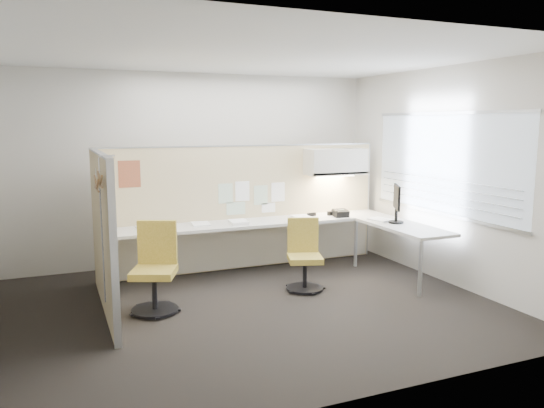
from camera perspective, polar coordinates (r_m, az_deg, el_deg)
name	(u,v)px	position (r m, az deg, el deg)	size (l,w,h in m)	color
floor	(248,307)	(6.17, -2.63, -11.00)	(5.50, 4.50, 0.01)	black
ceiling	(246,54)	(5.86, -2.83, 15.86)	(5.50, 4.50, 0.01)	white
wall_back	(195,169)	(7.99, -8.26, 3.77)	(5.50, 0.02, 2.80)	beige
wall_front	(354,218)	(3.83, 8.84, -1.53)	(5.50, 0.02, 2.80)	beige
wall_right	(446,175)	(7.26, 18.17, 2.93)	(0.02, 4.50, 2.80)	beige
window_pane	(445,164)	(7.23, 18.07, 4.11)	(0.01, 2.80, 1.30)	#97A3AF
partition_back	(245,208)	(7.60, -2.92, -0.40)	(4.10, 0.06, 1.75)	beige
partition_left	(103,234)	(6.10, -17.73, -3.06)	(0.06, 2.20, 1.75)	beige
desk	(283,230)	(7.35, 1.15, -2.86)	(4.00, 2.07, 0.73)	beige
overhead_bin	(336,162)	(7.89, 6.86, 4.53)	(0.90, 0.36, 0.38)	beige
task_light_strip	(335,176)	(7.91, 6.83, 3.02)	(0.60, 0.06, 0.02)	#FFEABF
pinned_papers	(251,197)	(7.57, -2.28, 0.78)	(1.01, 0.00, 0.47)	#8CBF8C
poster	(129,174)	(7.12, -15.09, 3.12)	(0.28, 0.00, 0.35)	#DB4E1B
chair_left	(155,270)	(6.05, -12.44, -7.00)	(0.60, 0.61, 0.98)	black
chair_right	(304,257)	(6.69, 3.49, -5.73)	(0.52, 0.53, 0.88)	black
monitor	(397,201)	(7.34, 13.26, 0.28)	(0.26, 0.45, 0.52)	black
phone	(340,213)	(7.74, 7.37, -0.99)	(0.23, 0.21, 0.12)	black
stapler	(312,214)	(7.75, 4.28, -1.13)	(0.14, 0.04, 0.05)	black
tape_dispenser	(331,213)	(7.85, 6.35, -1.00)	(0.10, 0.06, 0.06)	black
coat_hook	(99,195)	(5.17, -18.07, 0.93)	(0.18, 0.46, 1.38)	silver
paper_stack_0	(147,228)	(6.98, -13.25, -2.51)	(0.23, 0.30, 0.03)	white
paper_stack_1	(200,224)	(7.15, -7.71, -2.13)	(0.23, 0.30, 0.02)	white
paper_stack_2	(238,222)	(7.16, -3.64, -1.96)	(0.23, 0.30, 0.04)	white
paper_stack_3	(302,217)	(7.60, 3.20, -1.41)	(0.23, 0.30, 0.03)	white
paper_stack_4	(380,220)	(7.54, 11.57, -1.66)	(0.23, 0.30, 0.02)	white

